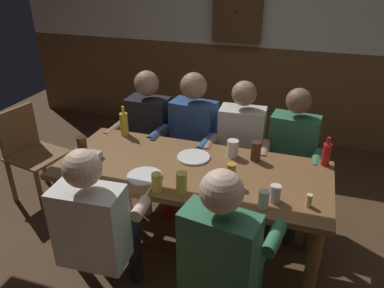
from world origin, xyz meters
name	(u,v)px	position (x,y,z in m)	size (l,w,h in m)	color
ground_plane	(190,254)	(0.00, 0.00, 0.00)	(7.40, 7.40, 0.00)	#4C331E
back_wall_wainscot	(250,92)	(0.00, 2.40, 0.57)	(6.17, 0.12, 1.14)	brown
dining_table	(192,181)	(0.00, 0.03, 0.67)	(1.92, 0.82, 0.78)	brown
person_0	(146,132)	(-0.65, 0.67, 0.68)	(0.51, 0.52, 1.23)	black
person_1	(190,136)	(-0.22, 0.68, 0.69)	(0.55, 0.55, 1.25)	#2D4C84
person_2	(240,147)	(0.22, 0.67, 0.67)	(0.53, 0.54, 1.22)	silver
person_3	(290,155)	(0.64, 0.67, 0.66)	(0.54, 0.53, 1.20)	#33724C
person_4	(97,224)	(-0.39, -0.61, 0.67)	(0.56, 0.54, 1.21)	silver
person_5	(224,251)	(0.40, -0.60, 0.68)	(0.58, 0.55, 1.22)	#33724C
chair_empty_near_left	(31,151)	(-1.69, 0.34, 0.48)	(0.51, 0.51, 0.88)	brown
table_candle	(309,200)	(0.80, -0.17, 0.82)	(0.04, 0.04, 0.08)	#F9E08C
condiment_caddy	(91,155)	(-0.75, -0.06, 0.80)	(0.14, 0.10, 0.05)	#B2B7BC
plate_0	(145,176)	(-0.26, -0.18, 0.78)	(0.24, 0.24, 0.01)	white
plate_1	(194,157)	(-0.03, 0.18, 0.78)	(0.24, 0.24, 0.01)	white
bottle_0	(124,124)	(-0.70, 0.38, 0.88)	(0.07, 0.07, 0.25)	gold
bottle_1	(326,154)	(0.89, 0.38, 0.86)	(0.06, 0.06, 0.22)	red
pint_glass_0	(82,144)	(-0.87, 0.02, 0.83)	(0.07, 0.07, 0.12)	#4C2D19
pint_glass_1	(182,183)	(0.04, -0.28, 0.85)	(0.07, 0.07, 0.15)	#E5C64C
pint_glass_2	(157,182)	(-0.12, -0.30, 0.84)	(0.07, 0.07, 0.12)	#E5C64C
pint_glass_3	(256,151)	(0.41, 0.29, 0.85)	(0.07, 0.07, 0.15)	#4C2D19
pint_glass_4	(233,148)	(0.24, 0.29, 0.84)	(0.08, 0.08, 0.13)	white
pint_glass_5	(275,193)	(0.60, -0.18, 0.83)	(0.07, 0.07, 0.11)	white
pint_glass_6	(264,199)	(0.55, -0.27, 0.83)	(0.06, 0.06, 0.12)	white
pint_glass_7	(231,174)	(0.31, -0.08, 0.85)	(0.06, 0.06, 0.15)	gold
wall_dart_cabinet	(238,11)	(-0.18, 2.27, 1.55)	(0.56, 0.15, 0.70)	brown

